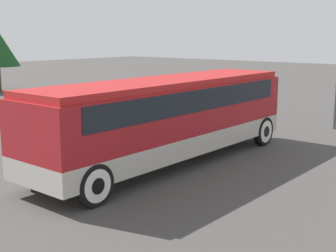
{
  "coord_description": "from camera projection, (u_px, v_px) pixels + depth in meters",
  "views": [
    {
      "loc": [
        -12.0,
        -9.97,
        4.34
      ],
      "look_at": [
        0.0,
        0.0,
        1.31
      ],
      "focal_mm": 50.0,
      "sensor_mm": 36.0,
      "label": 1
    }
  ],
  "objects": [
    {
      "name": "parked_car_near",
      "position": [
        129.0,
        113.0,
        22.26
      ],
      "size": [
        4.02,
        1.92,
        1.46
      ],
      "color": "navy",
      "rests_on": "ground_plane"
    },
    {
      "name": "tour_bus",
      "position": [
        170.0,
        112.0,
        15.88
      ],
      "size": [
        10.96,
        2.69,
        2.91
      ],
      "color": "#B7B2A8",
      "rests_on": "ground_plane"
    },
    {
      "name": "parked_car_mid",
      "position": [
        66.0,
        128.0,
        19.0
      ],
      "size": [
        4.05,
        1.97,
        1.29
      ],
      "color": "silver",
      "rests_on": "ground_plane"
    },
    {
      "name": "ground_plane",
      "position": [
        168.0,
        163.0,
        16.14
      ],
      "size": [
        120.0,
        120.0,
        0.0
      ],
      "primitive_type": "plane",
      "color": "#423F3D"
    }
  ]
}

